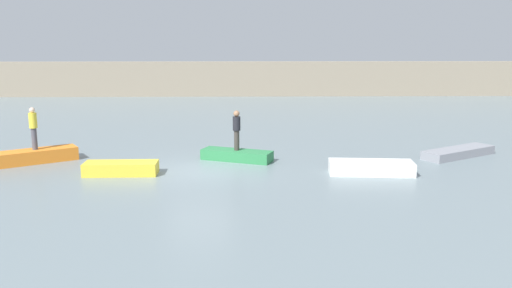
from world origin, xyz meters
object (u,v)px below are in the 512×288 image
rowboat_yellow (121,168)px  person_yellow_shirt (33,126)px  rowboat_white (371,168)px  rowboat_grey (458,152)px  rowboat_orange (36,156)px  rowboat_green (237,155)px  person_dark_shirt (237,128)px

rowboat_yellow → person_yellow_shirt: bearing=151.9°
rowboat_white → rowboat_grey: (4.55, 2.93, -0.06)m
rowboat_grey → rowboat_orange: bearing=151.4°
rowboat_yellow → rowboat_green: (4.36, 2.28, -0.02)m
rowboat_orange → person_yellow_shirt: (0.00, 0.00, 1.25)m
rowboat_grey → person_dark_shirt: 9.77m
rowboat_green → rowboat_orange: bearing=-157.0°
person_yellow_shirt → rowboat_green: bearing=1.3°
person_dark_shirt → person_yellow_shirt: person_yellow_shirt is taller
rowboat_yellow → person_dark_shirt: person_dark_shirt is taller
rowboat_grey → rowboat_green: bearing=152.2°
rowboat_yellow → rowboat_grey: (14.04, 2.79, -0.06)m
rowboat_orange → rowboat_yellow: (4.00, -2.09, -0.03)m
rowboat_orange → person_yellow_shirt: person_yellow_shirt is taller
rowboat_green → rowboat_white: size_ratio=0.95×
rowboat_green → person_dark_shirt: 1.17m
rowboat_yellow → rowboat_green: rowboat_yellow is taller
rowboat_orange → person_dark_shirt: person_dark_shirt is taller
rowboat_yellow → person_yellow_shirt: person_yellow_shirt is taller
rowboat_green → rowboat_grey: size_ratio=0.81×
rowboat_green → rowboat_grey: rowboat_green is taller
rowboat_white → rowboat_green: bearing=159.8°
person_dark_shirt → person_yellow_shirt: 8.36m
rowboat_white → person_dark_shirt: bearing=159.8°
rowboat_grey → rowboat_white: bearing=-178.0°
rowboat_green → person_yellow_shirt: size_ratio=1.71×
rowboat_orange → rowboat_green: size_ratio=1.09×
rowboat_green → rowboat_grey: (9.68, 0.51, -0.04)m
rowboat_grey → rowboat_yellow: bearing=160.4°
rowboat_yellow → person_yellow_shirt: 4.69m
rowboat_white → person_yellow_shirt: person_yellow_shirt is taller
rowboat_yellow → person_dark_shirt: size_ratio=1.62×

